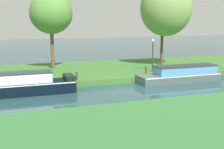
{
  "coord_description": "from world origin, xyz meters",
  "views": [
    {
      "loc": [
        -7.94,
        -17.92,
        4.6
      ],
      "look_at": [
        -0.95,
        1.2,
        0.9
      ],
      "focal_mm": 47.54,
      "sensor_mm": 36.0,
      "label": 1
    }
  ],
  "objects": [
    {
      "name": "riverbank_near",
      "position": [
        0.0,
        -9.0,
        0.2
      ],
      "size": [
        72.0,
        10.0,
        0.4
      ],
      "primitive_type": "cube",
      "color": "#316C34",
      "rests_on": "ground_plane"
    },
    {
      "name": "riverbank_far",
      "position": [
        0.0,
        7.0,
        0.2
      ],
      "size": [
        72.0,
        10.0,
        0.4
      ],
      "primitive_type": "cube",
      "color": "#396B2C",
      "rests_on": "ground_plane"
    },
    {
      "name": "mooring_post_far",
      "position": [
        2.36,
        2.54,
        0.74
      ],
      "size": [
        0.17,
        0.17,
        0.68
      ],
      "primitive_type": "cylinder",
      "color": "brown",
      "rests_on": "riverbank_far"
    },
    {
      "name": "ground_plane",
      "position": [
        0.0,
        0.0,
        0.0
      ],
      "size": [
        120.0,
        120.0,
        0.0
      ],
      "primitive_type": "plane",
      "color": "#214345"
    },
    {
      "name": "black_narrowboat",
      "position": [
        -6.41,
        1.2,
        0.6
      ],
      "size": [
        5.35,
        1.71,
        1.42
      ],
      "color": "black",
      "rests_on": "ground_plane"
    },
    {
      "name": "willow_tree_left",
      "position": [
        -3.92,
        8.45,
        5.22
      ],
      "size": [
        3.7,
        3.9,
        6.62
      ],
      "color": "brown",
      "rests_on": "riverbank_far"
    },
    {
      "name": "slate_barge",
      "position": [
        4.67,
        1.2,
        0.54
      ],
      "size": [
        6.53,
        1.81,
        1.24
      ],
      "color": "#465554",
      "rests_on": "ground_plane"
    },
    {
      "name": "lamp_post",
      "position": [
        3.62,
        3.88,
        2.12
      ],
      "size": [
        0.24,
        0.24,
        2.71
      ],
      "color": "#333338",
      "rests_on": "riverbank_far"
    },
    {
      "name": "mooring_post_near",
      "position": [
        -3.15,
        2.54,
        0.69
      ],
      "size": [
        0.16,
        0.16,
        0.57
      ],
      "primitive_type": "cylinder",
      "color": "#453931",
      "rests_on": "riverbank_far"
    },
    {
      "name": "willow_tree_centre",
      "position": [
        6.34,
        6.61,
        5.74
      ],
      "size": [
        4.8,
        4.65,
        7.93
      ],
      "color": "#4F3B2D",
      "rests_on": "riverbank_far"
    }
  ]
}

